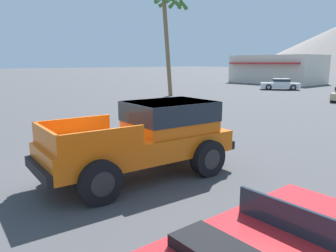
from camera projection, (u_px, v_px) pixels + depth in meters
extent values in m
plane|color=#424244|center=(143.00, 168.00, 9.34)|extent=(320.00, 320.00, 0.00)
cube|color=orange|center=(139.00, 146.00, 8.50)|extent=(2.33, 5.09, 0.56)
cube|color=orange|center=(170.00, 116.00, 8.93)|extent=(1.92, 2.32, 0.83)
cube|color=#1E2833|center=(170.00, 111.00, 8.90)|extent=(1.96, 2.37, 0.53)
cube|color=orange|center=(74.00, 127.00, 8.34)|extent=(0.26, 1.98, 0.48)
cube|color=orange|center=(103.00, 141.00, 6.89)|extent=(0.26, 1.98, 0.48)
cube|color=orange|center=(45.00, 139.00, 7.08)|extent=(1.81, 0.24, 0.48)
cube|color=black|center=(211.00, 139.00, 9.96)|extent=(1.85, 0.33, 0.24)
cube|color=black|center=(38.00, 170.00, 7.10)|extent=(1.85, 0.33, 0.24)
cylinder|color=black|center=(166.00, 143.00, 10.21)|extent=(0.42, 1.00, 0.97)
cylinder|color=#232326|center=(166.00, 143.00, 10.21)|extent=(0.40, 0.57, 0.54)
cylinder|color=black|center=(208.00, 158.00, 8.65)|extent=(0.42, 1.00, 0.97)
cylinder|color=#232326|center=(208.00, 158.00, 8.65)|extent=(0.40, 0.57, 0.54)
cylinder|color=black|center=(69.00, 160.00, 8.47)|extent=(0.42, 1.00, 0.97)
cylinder|color=#232326|center=(69.00, 160.00, 8.47)|extent=(0.40, 0.57, 0.54)
cylinder|color=black|center=(100.00, 182.00, 6.91)|extent=(0.42, 1.00, 0.97)
cylinder|color=#232326|center=(100.00, 182.00, 6.91)|extent=(0.40, 0.57, 0.54)
cube|color=#1E2833|center=(286.00, 216.00, 4.48)|extent=(1.53, 0.10, 0.41)
cylinder|color=black|center=(266.00, 216.00, 5.78)|extent=(0.23, 0.63, 0.63)
cylinder|color=#9E9EA3|center=(266.00, 216.00, 5.78)|extent=(0.24, 0.35, 0.34)
cube|color=white|center=(280.00, 85.00, 35.85)|extent=(4.28, 3.92, 0.57)
cube|color=white|center=(281.00, 81.00, 35.73)|extent=(2.31, 2.29, 0.46)
cube|color=#1E2833|center=(281.00, 80.00, 35.72)|extent=(2.36, 2.33, 0.28)
cylinder|color=black|center=(269.00, 87.00, 35.29)|extent=(0.63, 0.56, 0.63)
cylinder|color=#9E9EA3|center=(269.00, 87.00, 35.29)|extent=(0.42, 0.40, 0.35)
cylinder|color=black|center=(267.00, 86.00, 36.94)|extent=(0.63, 0.56, 0.63)
cylinder|color=#9E9EA3|center=(267.00, 86.00, 36.94)|extent=(0.42, 0.40, 0.35)
cylinder|color=black|center=(293.00, 88.00, 34.82)|extent=(0.63, 0.56, 0.63)
cylinder|color=#9E9EA3|center=(293.00, 88.00, 34.82)|extent=(0.42, 0.40, 0.35)
cylinder|color=black|center=(290.00, 86.00, 36.47)|extent=(0.63, 0.56, 0.63)
cylinder|color=#9E9EA3|center=(290.00, 86.00, 36.47)|extent=(0.42, 0.40, 0.35)
cylinder|color=black|center=(332.00, 98.00, 24.86)|extent=(0.37, 0.67, 0.63)
cylinder|color=#9E9EA3|center=(332.00, 98.00, 24.86)|extent=(0.31, 0.39, 0.35)
cylinder|color=brown|center=(167.00, 47.00, 28.32)|extent=(0.36, 1.16, 8.53)
cone|color=#386B2D|center=(181.00, 0.00, 27.98)|extent=(1.68, 1.17, 1.35)
cone|color=#386B2D|center=(176.00, 1.00, 28.48)|extent=(1.53, 0.78, 1.29)
cone|color=#386B2D|center=(169.00, 1.00, 28.78)|extent=(1.35, 1.84, 1.23)
cube|color=beige|center=(277.00, 69.00, 46.53)|extent=(11.75, 6.95, 3.92)
cube|color=red|center=(262.00, 63.00, 43.92)|extent=(10.57, 0.70, 0.20)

